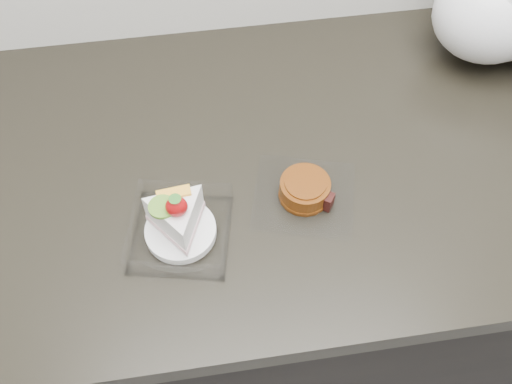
% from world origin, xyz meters
% --- Properties ---
extents(counter, '(2.04, 0.64, 0.90)m').
position_xyz_m(counter, '(0.00, 1.69, 0.45)').
color(counter, black).
rests_on(counter, ground).
extents(cake_tray, '(0.16, 0.16, 0.11)m').
position_xyz_m(cake_tray, '(-0.21, 1.56, 0.93)').
color(cake_tray, white).
rests_on(cake_tray, counter).
extents(mooncake_wrap, '(0.18, 0.18, 0.04)m').
position_xyz_m(mooncake_wrap, '(-0.02, 1.60, 0.91)').
color(mooncake_wrap, white).
rests_on(mooncake_wrap, counter).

